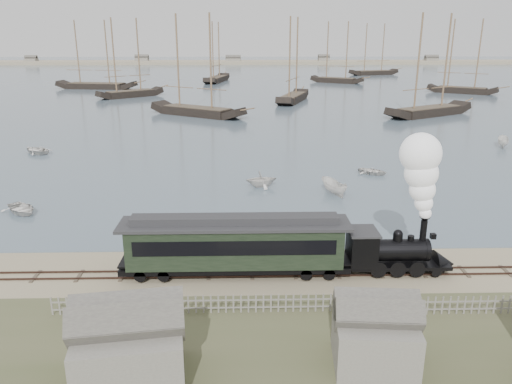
{
  "coord_description": "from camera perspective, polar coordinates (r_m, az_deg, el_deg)",
  "views": [
    {
      "loc": [
        -4.5,
        -33.44,
        16.06
      ],
      "look_at": [
        -3.53,
        5.97,
        3.5
      ],
      "focal_mm": 35.0,
      "sensor_mm": 36.0,
      "label": 1
    }
  ],
  "objects": [
    {
      "name": "ground",
      "position": [
        37.37,
        5.69,
        -7.88
      ],
      "size": [
        600.0,
        600.0,
        0.0
      ],
      "primitive_type": "plane",
      "color": "tan",
      "rests_on": "ground"
    },
    {
      "name": "harbor_water",
      "position": [
        204.12,
        -0.16,
        13.17
      ],
      "size": [
        600.0,
        336.0,
        0.06
      ],
      "primitive_type": "cube",
      "color": "#465464",
      "rests_on": "ground"
    },
    {
      "name": "rail_track",
      "position": [
        35.57,
        6.09,
        -9.2
      ],
      "size": [
        120.0,
        1.8,
        0.16
      ],
      "color": "#39261F",
      "rests_on": "ground"
    },
    {
      "name": "picket_fence_west",
      "position": [
        31.0,
        -5.05,
        -13.61
      ],
      "size": [
        19.0,
        0.1,
        1.2
      ],
      "primitive_type": null,
      "color": "slate",
      "rests_on": "ground"
    },
    {
      "name": "shed_left",
      "position": [
        26.57,
        -13.92,
        -20.12
      ],
      "size": [
        5.0,
        4.0,
        4.1
      ],
      "primitive_type": null,
      "color": "slate",
      "rests_on": "ground"
    },
    {
      "name": "shed_mid",
      "position": [
        27.57,
        13.2,
        -18.5
      ],
      "size": [
        4.0,
        3.5,
        3.6
      ],
      "primitive_type": null,
      "color": "slate",
      "rests_on": "ground"
    },
    {
      "name": "far_spit",
      "position": [
        283.93,
        -0.53,
        14.43
      ],
      "size": [
        500.0,
        20.0,
        1.8
      ],
      "primitive_type": "cube",
      "color": "tan",
      "rests_on": "ground"
    },
    {
      "name": "locomotive",
      "position": [
        35.46,
        17.64,
        -2.42
      ],
      "size": [
        7.63,
        2.85,
        9.51
      ],
      "color": "black",
      "rests_on": "ground"
    },
    {
      "name": "passenger_coach",
      "position": [
        34.29,
        -2.42,
        -5.86
      ],
      "size": [
        15.63,
        3.02,
        3.8
      ],
      "color": "black",
      "rests_on": "ground"
    },
    {
      "name": "beached_dinghy",
      "position": [
        37.75,
        4.16,
        -6.83
      ],
      "size": [
        3.12,
        4.28,
        0.87
      ],
      "primitive_type": "imported",
      "rotation": [
        0.0,
        0.0,
        1.6
      ],
      "color": "silver",
      "rests_on": "ground"
    },
    {
      "name": "rowboat_0",
      "position": [
        51.39,
        -25.24,
        -1.74
      ],
      "size": [
        4.83,
        4.83,
        0.83
      ],
      "primitive_type": "imported",
      "rotation": [
        0.0,
        0.0,
        0.79
      ],
      "color": "silver",
      "rests_on": "harbor_water"
    },
    {
      "name": "rowboat_1",
      "position": [
        54.28,
        0.61,
        1.5
      ],
      "size": [
        3.46,
        3.83,
        1.77
      ],
      "primitive_type": "imported",
      "rotation": [
        0.0,
        0.0,
        1.75
      ],
      "color": "silver",
      "rests_on": "harbor_water"
    },
    {
      "name": "rowboat_2",
      "position": [
        52.39,
        8.85,
        0.54
      ],
      "size": [
        4.2,
        3.0,
        1.52
      ],
      "primitive_type": "imported",
      "rotation": [
        0.0,
        0.0,
        3.57
      ],
      "color": "silver",
      "rests_on": "harbor_water"
    },
    {
      "name": "rowboat_3",
      "position": [
        60.99,
        13.18,
        2.33
      ],
      "size": [
        3.9,
        4.2,
        0.71
      ],
      "primitive_type": "imported",
      "rotation": [
        0.0,
        0.0,
        1.0
      ],
      "color": "silver",
      "rests_on": "harbor_water"
    },
    {
      "name": "rowboat_5",
      "position": [
        82.33,
        26.37,
        5.15
      ],
      "size": [
        4.08,
        2.92,
        1.48
      ],
      "primitive_type": "imported",
      "rotation": [
        0.0,
        0.0,
        2.71
      ],
      "color": "silver",
      "rests_on": "harbor_water"
    },
    {
      "name": "rowboat_6",
      "position": [
        76.47,
        -23.8,
        4.44
      ],
      "size": [
        5.21,
        5.45,
        0.92
      ],
      "primitive_type": "imported",
      "rotation": [
        0.0,
        0.0,
        4.06
      ],
      "color": "silver",
      "rests_on": "harbor_water"
    },
    {
      "name": "schooner_1",
      "position": [
        136.89,
        -14.45,
        14.63
      ],
      "size": [
        16.52,
        14.58,
        20.0
      ],
      "primitive_type": null,
      "rotation": [
        0.0,
        0.0,
        0.69
      ],
      "color": "black",
      "rests_on": "harbor_water"
    },
    {
      "name": "schooner_2",
      "position": [
        102.72,
        -6.92,
        14.2
      ],
      "size": [
        20.77,
        16.0,
        20.0
      ],
      "primitive_type": null,
      "rotation": [
        0.0,
        0.0,
        -0.58
      ],
      "color": "black",
      "rests_on": "harbor_water"
    },
    {
      "name": "schooner_3",
      "position": [
        124.17,
        4.34,
        14.85
      ],
      "size": [
        10.54,
        19.87,
        20.0
      ],
      "primitive_type": null,
      "rotation": [
        0.0,
        0.0,
        1.24
      ],
      "color": "black",
      "rests_on": "harbor_water"
    },
    {
      "name": "schooner_4",
      "position": [
        107.91,
        19.65,
        13.5
      ],
      "size": [
        21.05,
        15.25,
        20.0
      ],
      "primitive_type": null,
      "rotation": [
        0.0,
        0.0,
        0.53
      ],
      "color": "black",
      "rests_on": "harbor_water"
    },
    {
      "name": "schooner_5",
      "position": [
        152.97,
        22.87,
        14.09
      ],
      "size": [
        17.93,
        13.62,
        20.0
      ],
      "primitive_type": null,
      "rotation": [
        0.0,
        0.0,
        -0.57
      ],
      "color": "black",
      "rests_on": "harbor_water"
    },
    {
      "name": "schooner_6",
      "position": [
        161.19,
        -18.06,
        14.71
      ],
      "size": [
        24.98,
        9.74,
        20.0
      ],
      "primitive_type": null,
      "rotation": [
        0.0,
        0.0,
        -0.17
      ],
      "color": "black",
      "rests_on": "harbor_water"
    },
    {
      "name": "schooner_7",
      "position": [
        177.06,
        -4.57,
        15.68
      ],
      "size": [
        9.1,
        21.58,
        20.0
      ],
      "primitive_type": null,
      "rotation": [
        0.0,
        0.0,
        1.36
      ],
      "color": "black",
      "rests_on": "harbor_water"
    },
    {
      "name": "schooner_8",
      "position": [
        174.75,
        9.36,
        15.48
      ],
      "size": [
        17.56,
        12.77,
        20.0
      ],
      "primitive_type": null,
      "rotation": [
        0.0,
        0.0,
        -0.54
      ],
      "color": "black",
      "rests_on": "harbor_water"
    },
    {
      "name": "schooner_9",
      "position": [
        212.01,
        13.46,
        15.59
      ],
      "size": [
        21.12,
        10.57,
        20.0
      ],
      "primitive_type": null,
      "rotation": [
        0.0,
        0.0,
        0.3
      ],
      "color": "black",
      "rests_on": "harbor_water"
    }
  ]
}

